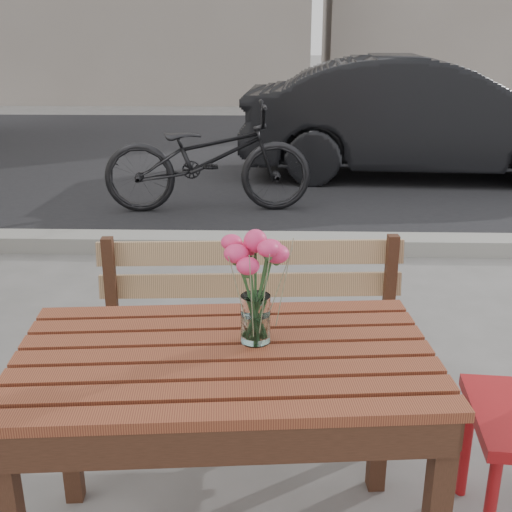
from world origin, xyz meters
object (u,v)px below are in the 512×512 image
Objects in this scene: main_table at (226,389)px; bicycle at (208,158)px; parked_car at (423,117)px; main_vase at (255,274)px.

main_table is 4.19m from bicycle.
parked_car reaches higher than main_table.
main_table is 5.98m from parked_car.
bicycle reaches higher than main_table.
main_vase is 5.90m from parked_car.
main_vase reaches higher than main_table.
parked_car is (1.80, 5.71, 0.05)m from main_table.
main_vase is at bearing 34.42° from main_table.
main_vase is 0.18× the size of bicycle.
parked_car reaches higher than main_vase.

